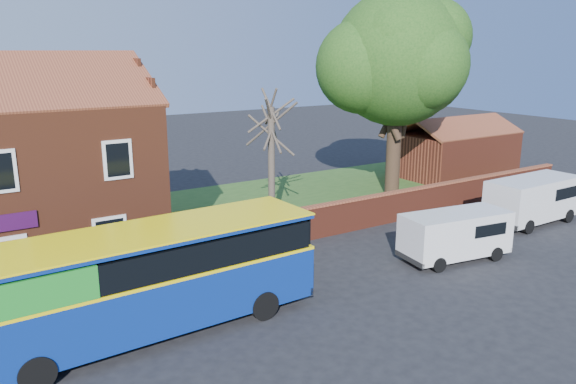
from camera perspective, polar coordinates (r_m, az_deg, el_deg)
ground at (r=18.18m, az=0.52°, el=-13.99°), size 120.00×120.00×0.00m
pavement at (r=21.04m, az=-25.34°, el=-11.16°), size 18.00×3.50×0.12m
kerb at (r=19.46m, az=-24.61°, el=-13.14°), size 18.00×0.15×0.14m
grass_strip at (r=35.28m, az=6.68°, el=0.06°), size 26.00×12.00×0.04m
boundary_wall at (r=30.83m, az=13.77°, el=-0.81°), size 22.00×0.38×1.60m
outbuilding at (r=41.14m, az=16.54°, el=3.86°), size 8.20×5.06×4.17m
bus at (r=17.72m, az=-15.42°, el=-8.56°), size 11.01×3.17×3.32m
van_near at (r=24.55m, az=16.65°, el=-4.07°), size 4.86×2.51×2.04m
van_far at (r=31.04m, az=23.64°, el=-0.58°), size 5.31×2.26×2.32m
large_tree at (r=34.15m, az=10.93°, el=12.77°), size 9.86×7.80×12.02m
bare_tree at (r=27.68m, az=-1.69°, el=3.26°), size 2.44×2.90×6.49m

